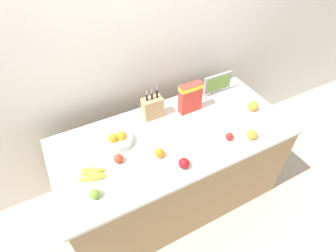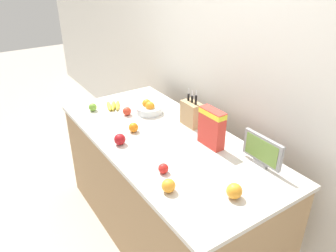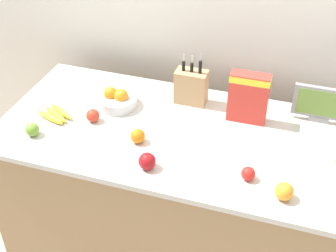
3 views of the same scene
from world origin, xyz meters
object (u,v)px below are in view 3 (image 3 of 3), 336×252
at_px(fruit_bowl, 117,99).
at_px(banana_bunch, 56,114).
at_px(apple_near_bananas, 147,161).
at_px(apple_rightmost, 248,174).
at_px(orange_front_right, 138,136).
at_px(knife_block, 191,87).
at_px(small_monitor, 322,104).
at_px(cereal_box, 249,96).
at_px(apple_leftmost, 93,116).
at_px(orange_near_bowl, 284,191).
at_px(apple_middle, 32,130).

relative_size(fruit_bowl, banana_bunch, 1.04).
distance_m(apple_near_bananas, apple_rightmost, 0.46).
distance_m(apple_near_bananas, orange_front_right, 0.20).
relative_size(knife_block, small_monitor, 1.04).
height_order(cereal_box, banana_bunch, cereal_box).
xyz_separation_m(banana_bunch, apple_near_bananas, (0.61, -0.23, 0.02)).
bearing_deg(apple_leftmost, banana_bunch, -171.76).
xyz_separation_m(apple_leftmost, orange_front_right, (0.29, -0.09, 0.00)).
relative_size(apple_rightmost, orange_near_bowl, 0.80).
bearing_deg(orange_front_right, cereal_box, 36.92).
bearing_deg(knife_block, apple_rightmost, -51.81).
relative_size(knife_block, apple_leftmost, 4.32).
bearing_deg(apple_near_bananas, apple_middle, 175.04).
bearing_deg(apple_leftmost, orange_front_right, -17.99).
bearing_deg(orange_near_bowl, orange_front_right, 166.87).
distance_m(apple_middle, orange_near_bowl, 1.26).
bearing_deg(orange_front_right, apple_near_bananas, -56.48).
relative_size(banana_bunch, apple_leftmost, 3.03).
relative_size(fruit_bowl, apple_near_bananas, 2.72).
height_order(apple_middle, orange_front_right, orange_front_right).
bearing_deg(banana_bunch, orange_front_right, -7.37).
bearing_deg(apple_rightmost, apple_near_bananas, -171.31).
height_order(apple_near_bananas, apple_middle, apple_near_bananas).
relative_size(cereal_box, apple_leftmost, 3.88).
height_order(small_monitor, apple_leftmost, small_monitor).
bearing_deg(apple_rightmost, banana_bunch, 171.31).
bearing_deg(orange_front_right, knife_block, 70.99).
bearing_deg(apple_middle, small_monitor, 22.76).
distance_m(banana_bunch, orange_front_right, 0.50).
relative_size(cereal_box, fruit_bowl, 1.23).
distance_m(fruit_bowl, apple_near_bananas, 0.55).
xyz_separation_m(apple_near_bananas, orange_near_bowl, (0.62, -0.00, -0.00)).
height_order(small_monitor, apple_rightmost, small_monitor).
height_order(banana_bunch, apple_rightmost, apple_rightmost).
relative_size(apple_near_bananas, orange_near_bowl, 1.01).
xyz_separation_m(cereal_box, fruit_bowl, (-0.70, -0.09, -0.11)).
bearing_deg(banana_bunch, apple_leftmost, 8.24).
xyz_separation_m(apple_rightmost, orange_near_bowl, (0.17, -0.07, 0.01)).
height_order(fruit_bowl, banana_bunch, fruit_bowl).
distance_m(small_monitor, apple_middle, 1.48).
xyz_separation_m(fruit_bowl, apple_leftmost, (-0.06, -0.18, -0.00)).
bearing_deg(small_monitor, orange_front_right, -151.31).
bearing_deg(cereal_box, small_monitor, 14.94).
distance_m(cereal_box, apple_leftmost, 0.82).
distance_m(cereal_box, apple_near_bananas, 0.65).
bearing_deg(apple_rightmost, fruit_bowl, 155.18).
relative_size(small_monitor, fruit_bowl, 1.32).
bearing_deg(apple_near_bananas, orange_near_bowl, -0.29).
height_order(knife_block, orange_near_bowl, knife_block).
bearing_deg(apple_middle, apple_rightmost, 0.76).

